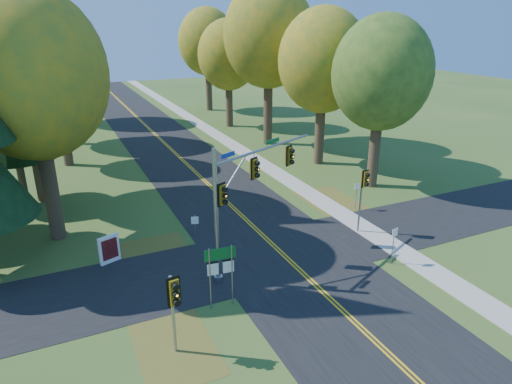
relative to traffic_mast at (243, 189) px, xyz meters
name	(u,v)px	position (x,y,z in m)	size (l,w,h in m)	color
ground	(299,269)	(2.49, -1.47, -4.42)	(160.00, 160.00, 0.00)	#2F511C
road_main	(299,269)	(2.49, -1.47, -4.41)	(8.00, 160.00, 0.02)	black
road_cross	(281,253)	(2.49, 0.53, -4.41)	(60.00, 6.00, 0.02)	black
centerline_left	(297,269)	(2.39, -1.47, -4.39)	(0.10, 160.00, 0.01)	gold
centerline_right	(300,269)	(2.59, -1.47, -4.39)	(0.10, 160.00, 0.01)	gold
sidewalk_east	(392,246)	(8.69, -1.47, -4.39)	(1.60, 160.00, 0.06)	#9E998E
leaf_patch_w_near	(158,261)	(-4.01, 2.53, -4.41)	(4.00, 6.00, 0.00)	brown
leaf_patch_e	(341,208)	(9.29, 4.53, -4.41)	(3.50, 8.00, 0.00)	brown
leaf_patch_w_far	(174,345)	(-5.01, -4.47, -4.41)	(3.00, 5.00, 0.00)	brown
tree_w_a	(33,75)	(-8.64, 7.91, 5.07)	(8.00, 8.00, 14.15)	#38281C
tree_e_a	(382,74)	(14.05, 7.31, 4.11)	(7.20, 7.20, 12.73)	#38281C
tree_w_b	(20,50)	(-9.23, 14.82, 5.95)	(8.60, 8.60, 15.38)	#38281C
tree_e_b	(323,61)	(13.46, 14.11, 4.48)	(7.60, 7.60, 13.33)	#38281C
tree_w_c	(56,74)	(-7.05, 23.00, 3.52)	(6.80, 6.80, 11.91)	#38281C
tree_e_c	(269,36)	(12.37, 22.22, 6.24)	(8.80, 8.80, 15.79)	#38281C
tree_w_d	(42,45)	(-7.64, 31.72, 5.36)	(8.20, 8.20, 14.56)	#38281C
tree_e_d	(229,55)	(11.75, 31.40, 3.82)	(7.00, 7.00, 12.32)	#38281C
tree_w_e	(51,38)	(-6.44, 42.62, 5.65)	(8.40, 8.40, 14.97)	#38281C
tree_e_e	(208,42)	(12.96, 42.11, 4.77)	(7.80, 7.80, 13.74)	#38281C
traffic_mast	(243,189)	(0.00, 0.00, 0.00)	(6.93, 3.51, 6.87)	gray
east_signal_pole	(364,186)	(8.05, 0.75, -1.35)	(0.47, 0.54, 4.05)	gray
ped_signal_pole	(174,298)	(-5.01, -5.07, -1.81)	(0.55, 0.64, 3.51)	#9B9DA4
route_sign_cluster	(221,265)	(-2.31, -2.80, -2.27)	(1.42, 0.19, 3.05)	gray
info_kiosk	(109,249)	(-6.33, 3.44, -3.63)	(1.13, 0.55, 1.59)	white
reg_sign_e_north	(357,191)	(9.99, 3.84, -3.06)	(0.38, 0.06, 1.99)	gray
reg_sign_e_south	(394,239)	(7.30, -3.01, -2.95)	(0.41, 0.10, 2.14)	gray
reg_sign_w	(195,227)	(-1.72, 2.84, -2.95)	(0.40, 0.16, 2.14)	gray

